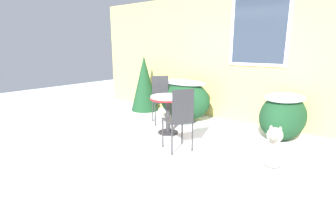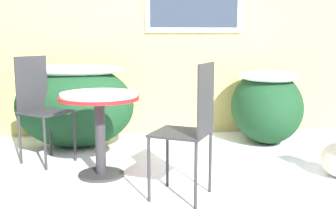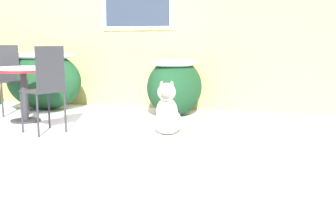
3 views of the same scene
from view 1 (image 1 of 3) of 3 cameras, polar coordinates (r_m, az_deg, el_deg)
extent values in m
plane|color=white|center=(4.30, 1.26, -8.10)|extent=(16.00, 16.00, 0.00)
cube|color=tan|center=(5.90, 14.59, 11.21)|extent=(8.00, 0.06, 2.75)
cube|color=silver|center=(5.69, 19.26, 17.12)|extent=(1.18, 0.04, 1.52)
cube|color=#2D3847|center=(5.68, 19.20, 17.13)|extent=(1.06, 0.01, 1.40)
ellipsoid|color=#194223|center=(5.92, 3.49, 2.62)|extent=(1.26, 0.70, 0.90)
ellipsoid|color=white|center=(5.85, 3.55, 6.38)|extent=(1.07, 0.60, 0.12)
ellipsoid|color=#194223|center=(5.08, 23.70, -0.96)|extent=(0.77, 1.06, 0.82)
ellipsoid|color=white|center=(5.01, 24.09, 2.89)|extent=(0.65, 0.90, 0.12)
cone|color=#194223|center=(6.80, -5.16, 6.23)|extent=(0.70, 0.70, 1.40)
cylinder|color=#2D2D30|center=(5.07, 0.00, -4.45)|extent=(0.39, 0.39, 0.03)
cylinder|color=#2D2D30|center=(4.97, 0.00, -0.81)|extent=(0.09, 0.09, 0.64)
cylinder|color=red|center=(4.90, 0.00, 3.00)|extent=(0.68, 0.68, 0.03)
cylinder|color=white|center=(4.89, 0.00, 3.35)|extent=(0.65, 0.65, 0.03)
cube|color=#2D2D30|center=(5.61, -1.33, 2.43)|extent=(0.55, 0.55, 0.02)
cube|color=#2D2D30|center=(5.75, -1.69, 5.38)|extent=(0.24, 0.29, 0.51)
cylinder|color=#2D2D30|center=(5.47, -2.81, -0.59)|extent=(0.02, 0.02, 0.48)
cylinder|color=#2D2D30|center=(5.53, 0.83, -0.40)|extent=(0.02, 0.02, 0.48)
cylinder|color=#2D2D30|center=(5.81, -3.36, 0.29)|extent=(0.02, 0.02, 0.48)
cylinder|color=#2D2D30|center=(5.87, 0.07, 0.46)|extent=(0.02, 0.02, 0.48)
cube|color=#2D2D30|center=(4.15, 2.07, -1.76)|extent=(0.53, 0.53, 0.02)
cube|color=#2D2D30|center=(3.93, 3.32, 1.25)|extent=(0.18, 0.33, 0.51)
cylinder|color=#2D2D30|center=(4.45, 3.09, -4.03)|extent=(0.02, 0.02, 0.48)
cylinder|color=#2D2D30|center=(4.31, -1.13, -4.64)|extent=(0.02, 0.02, 0.48)
cylinder|color=#2D2D30|center=(4.16, 5.33, -5.41)|extent=(0.02, 0.02, 0.48)
cylinder|color=#2D2D30|center=(4.00, 0.87, -6.13)|extent=(0.02, 0.02, 0.48)
ellipsoid|color=beige|center=(3.94, 22.03, -8.96)|extent=(0.38, 0.44, 0.30)
ellipsoid|color=beige|center=(3.79, 21.97, -7.81)|extent=(0.28, 0.25, 0.33)
sphere|color=beige|center=(3.69, 22.23, -4.68)|extent=(0.21, 0.21, 0.21)
cone|color=gray|center=(3.56, 21.93, -5.56)|extent=(0.12, 0.09, 0.11)
ellipsoid|color=gray|center=(3.68, 21.51, -3.37)|extent=(0.05, 0.04, 0.09)
ellipsoid|color=gray|center=(3.67, 23.25, -3.58)|extent=(0.05, 0.04, 0.09)
ellipsoid|color=beige|center=(4.15, 22.26, -9.09)|extent=(0.09, 0.19, 0.06)
camera|label=2|loc=(2.79, -46.02, 0.70)|focal=45.00mm
camera|label=3|loc=(1.25, -156.39, -40.36)|focal=45.00mm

